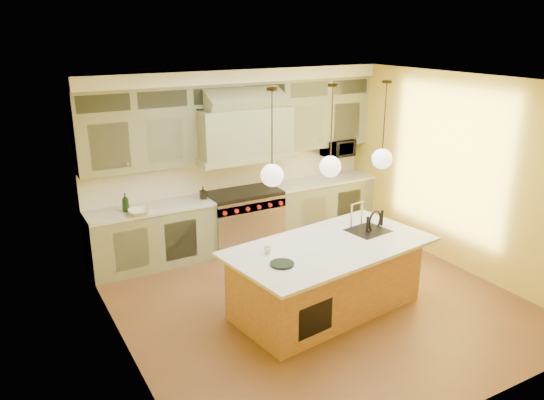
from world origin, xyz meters
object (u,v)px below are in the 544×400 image
range (244,219)px  microwave (338,148)px  counter_stool (382,248)px  kitchen_island (327,276)px

range → microwave: microwave is taller
counter_stool → microwave: 2.84m
range → kitchen_island: 2.40m
range → microwave: size_ratio=2.21×
range → kitchen_island: (0.00, -2.40, -0.02)m
microwave → counter_stool: bearing=-112.8°
range → kitchen_island: kitchen_island is taller
range → kitchen_island: bearing=-90.0°
range → counter_stool: 2.58m
kitchen_island → microwave: microwave is taller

